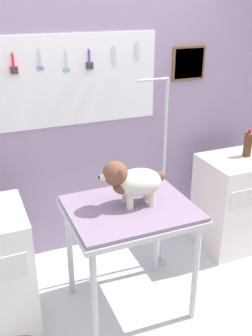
{
  "coord_description": "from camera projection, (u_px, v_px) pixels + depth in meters",
  "views": [
    {
      "loc": [
        -0.96,
        -1.77,
        2.14
      ],
      "look_at": [
        -0.05,
        0.4,
        1.11
      ],
      "focal_mm": 41.84,
      "sensor_mm": 36.0,
      "label": 1
    }
  ],
  "objects": [
    {
      "name": "grooming_table",
      "position": [
        130.0,
        218.0,
        2.67
      ],
      "size": [
        0.85,
        0.7,
        0.85
      ],
      "color": "#B7B7BC",
      "rests_on": "ground"
    },
    {
      "name": "grooming_arm",
      "position": [
        162.0,
        185.0,
        3.14
      ],
      "size": [
        0.29,
        0.11,
        1.62
      ],
      "color": "#B7B7BC",
      "rests_on": "ground"
    },
    {
      "name": "soda_bottle",
      "position": [
        248.0,
        144.0,
        3.39
      ],
      "size": [
        0.07,
        0.07,
        0.24
      ],
      "color": "#4C2A15",
      "rests_on": "cabinet_right"
    },
    {
      "name": "cabinet_right",
      "position": [
        238.0,
        202.0,
        3.56
      ],
      "size": [
        0.68,
        0.54,
        0.86
      ],
      "color": "silver",
      "rests_on": "ground"
    },
    {
      "name": "dog",
      "position": [
        132.0,
        181.0,
        2.59
      ],
      "size": [
        0.46,
        0.24,
        0.33
      ],
      "color": "beige",
      "rests_on": "grooming_table"
    },
    {
      "name": "rear_wall_panel",
      "position": [
        91.0,
        123.0,
        3.31
      ],
      "size": [
        4.0,
        0.11,
        2.3
      ],
      "color": "#9984A3",
      "rests_on": "ground"
    }
  ]
}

